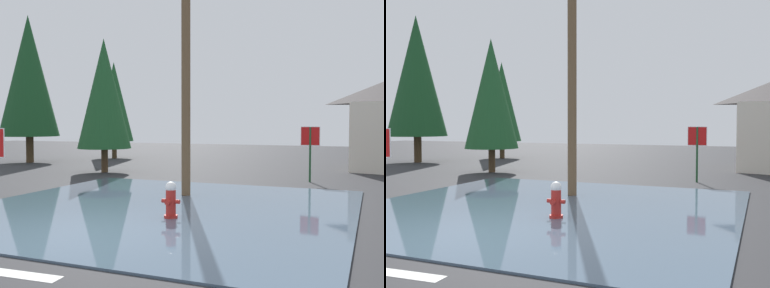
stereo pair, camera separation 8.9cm
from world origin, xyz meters
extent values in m
cube|color=#2D2D30|center=(0.00, 0.00, -0.05)|extent=(80.00, 80.00, 0.10)
cube|color=#4C6075|center=(0.32, 3.30, 0.02)|extent=(10.04, 10.02, 0.04)
cylinder|color=#AD231E|center=(1.16, 2.10, 0.05)|extent=(0.33, 0.33, 0.11)
cylinder|color=#AD231E|center=(1.16, 2.10, 0.41)|extent=(0.24, 0.24, 0.60)
sphere|color=white|center=(1.16, 2.10, 0.78)|extent=(0.26, 0.26, 0.26)
cylinder|color=#AD231E|center=(0.99, 2.10, 0.44)|extent=(0.11, 0.10, 0.10)
cylinder|color=#AD231E|center=(1.34, 2.10, 0.44)|extent=(0.11, 0.10, 0.10)
cylinder|color=#AD231E|center=(1.16, 1.92, 0.44)|extent=(0.12, 0.11, 0.12)
cylinder|color=brown|center=(0.18, 5.34, 3.95)|extent=(0.28, 0.28, 7.90)
cylinder|color=#1E4C28|center=(3.32, 10.40, 1.08)|extent=(0.08, 0.08, 2.17)
cube|color=white|center=(3.32, 10.40, 1.81)|extent=(0.75, 0.08, 0.75)
cube|color=red|center=(3.32, 10.40, 1.81)|extent=(0.71, 0.09, 0.71)
cylinder|color=#4C3823|center=(-10.41, 18.01, 0.57)|extent=(0.32, 0.32, 1.15)
cone|color=#1E5128|center=(-10.41, 18.01, 3.76)|extent=(2.55, 2.55, 5.23)
cylinder|color=#4C3823|center=(-6.18, 10.43, 0.57)|extent=(0.32, 0.32, 1.13)
cone|color=#1E5128|center=(-6.18, 10.43, 3.72)|extent=(2.52, 2.52, 5.17)
cylinder|color=#4C3823|center=(-13.32, 13.33, 0.78)|extent=(0.43, 0.43, 1.56)
cone|color=#194723|center=(-13.32, 13.33, 5.12)|extent=(3.47, 3.47, 7.12)
camera|label=1|loc=(5.65, -7.51, 2.29)|focal=41.74mm
camera|label=2|loc=(5.73, -7.48, 2.29)|focal=41.74mm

